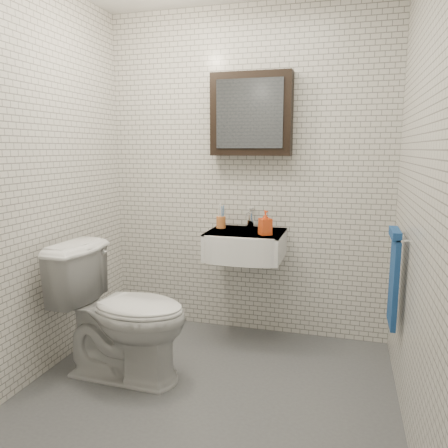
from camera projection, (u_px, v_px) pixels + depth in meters
ground at (208, 391)px, 2.63m from camera, size 2.20×2.00×0.01m
room_shell at (206, 146)px, 2.39m from camera, size 2.22×2.02×2.51m
washbasin at (244, 245)px, 3.19m from camera, size 0.55×0.50×0.20m
faucet at (250, 219)px, 3.35m from camera, size 0.06×0.20×0.15m
mirror_cabinet at (251, 114)px, 3.21m from camera, size 0.60×0.15×0.60m
towel_rail at (394, 274)px, 2.57m from camera, size 0.09×0.30×0.58m
toothbrush_cup at (221, 222)px, 3.34m from camera, size 0.08×0.08×0.20m
soap_bottle at (265, 223)px, 3.07m from camera, size 0.11×0.11×0.17m
toilet at (123, 312)px, 2.76m from camera, size 0.86×0.51×0.86m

